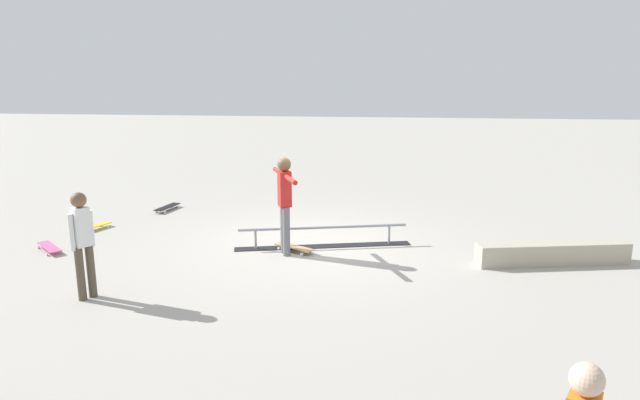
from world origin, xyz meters
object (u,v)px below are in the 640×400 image
object	(u,v)px
loose_skateboard_pink	(49,247)
loose_skateboard_black	(167,207)
skateboard_main	(294,247)
bystander_white_shirt	(82,240)
grind_rail	(323,238)
loose_skateboard_yellow	(93,227)
skater_main	(285,199)
skate_ledge	(552,253)

from	to	relation	value
loose_skateboard_pink	loose_skateboard_black	size ratio (longest dim) A/B	0.89
skateboard_main	bystander_white_shirt	bearing A→B (deg)	74.97
grind_rail	loose_skateboard_yellow	world-z (taller)	grind_rail
skater_main	skateboard_main	distance (m)	0.96
skate_ledge	skater_main	world-z (taller)	skater_main
grind_rail	loose_skateboard_black	size ratio (longest dim) A/B	3.91
loose_skateboard_pink	skate_ledge	bearing A→B (deg)	-135.91
bystander_white_shirt	loose_skateboard_black	size ratio (longest dim) A/B	1.88
grind_rail	skate_ledge	bearing A→B (deg)	159.38
skate_ledge	skater_main	size ratio (longest dim) A/B	1.49
skateboard_main	bystander_white_shirt	xyz separation A→B (m)	(2.57, 2.45, 0.80)
grind_rail	bystander_white_shirt	size ratio (longest dim) A/B	2.08
loose_skateboard_pink	bystander_white_shirt	bearing A→B (deg)	174.86
loose_skateboard_yellow	loose_skateboard_pink	bearing A→B (deg)	17.87
loose_skateboard_pink	skateboard_main	bearing A→B (deg)	-131.74
loose_skateboard_yellow	bystander_white_shirt	bearing A→B (deg)	49.49
grind_rail	skater_main	xyz separation A→B (m)	(0.62, 0.51, 0.84)
grind_rail	skate_ledge	xyz separation A→B (m)	(-3.93, 0.46, 0.01)
skater_main	loose_skateboard_black	xyz separation A→B (m)	(3.32, -2.80, -0.93)
skate_ledge	loose_skateboard_yellow	xyz separation A→B (m)	(8.73, -0.97, -0.11)
bystander_white_shirt	loose_skateboard_yellow	xyz separation A→B (m)	(1.73, -3.30, -0.80)
skateboard_main	loose_skateboard_black	xyz separation A→B (m)	(3.45, -2.63, 0.00)
bystander_white_shirt	loose_skateboard_black	xyz separation A→B (m)	(0.88, -5.08, -0.80)
skateboard_main	loose_skateboard_black	world-z (taller)	same
bystander_white_shirt	skateboard_main	bearing A→B (deg)	168.52
skater_main	loose_skateboard_black	size ratio (longest dim) A/B	2.10
bystander_white_shirt	loose_skateboard_black	bearing A→B (deg)	-135.37
skate_ledge	skater_main	bearing A→B (deg)	0.59
skateboard_main	loose_skateboard_black	size ratio (longest dim) A/B	0.96
grind_rail	skate_ledge	world-z (taller)	grind_rail
skate_ledge	loose_skateboard_yellow	distance (m)	8.78
loose_skateboard_yellow	loose_skateboard_pink	xyz separation A→B (m)	(0.09, 1.36, 0.00)
skate_ledge	loose_skateboard_yellow	bearing A→B (deg)	-6.34
skater_main	skateboard_main	size ratio (longest dim) A/B	2.20
grind_rail	skateboard_main	xyz separation A→B (m)	(0.49, 0.33, -0.10)
skater_main	skateboard_main	world-z (taller)	skater_main
skateboard_main	loose_skateboard_yellow	bearing A→B (deg)	20.24
skater_main	bystander_white_shirt	size ratio (longest dim) A/B	1.12
grind_rail	loose_skateboard_pink	distance (m)	4.96
skateboard_main	skater_main	bearing A→B (deg)	84.82
skate_ledge	bystander_white_shirt	world-z (taller)	bystander_white_shirt
skate_ledge	loose_skateboard_black	xyz separation A→B (m)	(7.87, -2.76, -0.11)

